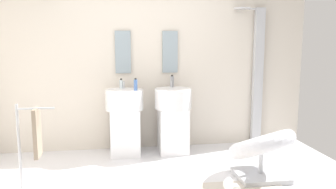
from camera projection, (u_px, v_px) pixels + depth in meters
rear_partition at (146, 60)px, 4.99m from camera, size 4.80×0.10×2.60m
pedestal_sink_left at (125, 119)px, 4.72m from camera, size 0.51×0.51×1.01m
pedestal_sink_right at (173, 117)px, 4.82m from camera, size 0.51×0.51×1.01m
vanity_mirror_left at (123, 52)px, 4.86m from camera, size 0.22×0.03×0.60m
vanity_mirror_right at (170, 52)px, 4.96m from camera, size 0.22×0.03×0.60m
shower_column at (257, 74)px, 5.16m from camera, size 0.49×0.24×2.05m
lounge_chair at (261, 149)px, 3.91m from camera, size 1.08×1.08×0.65m
towel_rack at (34, 135)px, 3.46m from camera, size 0.37×0.22×0.95m
soap_bottle_clear at (121, 84)px, 4.80m from camera, size 0.05×0.05×0.14m
soap_bottle_grey at (172, 81)px, 4.93m from camera, size 0.06×0.06×0.17m
soap_bottle_blue at (136, 85)px, 4.59m from camera, size 0.05×0.05×0.17m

